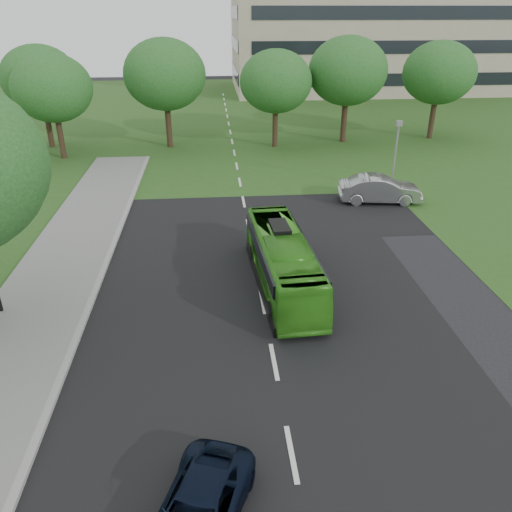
# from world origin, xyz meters

# --- Properties ---
(ground) EXTENTS (160.00, 160.00, 0.00)m
(ground) POSITION_xyz_m (0.00, 0.00, 0.00)
(ground) COLOR black
(ground) RESTS_ON ground
(street_surfaces) EXTENTS (120.00, 120.00, 0.15)m
(street_surfaces) POSITION_xyz_m (-0.38, 22.75, 0.03)
(street_surfaces) COLOR black
(street_surfaces) RESTS_ON ground
(tree_park_a) EXTENTS (6.07, 6.07, 8.07)m
(tree_park_a) POSITION_xyz_m (-13.94, 25.62, 5.48)
(tree_park_a) COLOR black
(tree_park_a) RESTS_ON ground
(tree_park_b) EXTENTS (6.83, 6.83, 8.95)m
(tree_park_b) POSITION_xyz_m (-5.54, 28.63, 6.04)
(tree_park_b) COLOR black
(tree_park_b) RESTS_ON ground
(tree_park_c) EXTENTS (6.08, 6.08, 8.08)m
(tree_park_c) POSITION_xyz_m (3.69, 27.88, 5.48)
(tree_park_c) COLOR black
(tree_park_c) RESTS_ON ground
(tree_park_d) EXTENTS (6.83, 6.83, 9.03)m
(tree_park_d) POSITION_xyz_m (10.11, 29.15, 6.11)
(tree_park_d) COLOR black
(tree_park_d) RESTS_ON ground
(tree_park_e) EXTENTS (6.43, 6.43, 8.57)m
(tree_park_e) POSITION_xyz_m (18.61, 29.77, 5.82)
(tree_park_e) COLOR black
(tree_park_e) RESTS_ON ground
(tree_park_f) EXTENTS (6.33, 6.33, 8.45)m
(tree_park_f) POSITION_xyz_m (-15.95, 29.56, 5.74)
(tree_park_f) COLOR black
(tree_park_f) RESTS_ON ground
(bus) EXTENTS (2.53, 8.68, 2.39)m
(bus) POSITION_xyz_m (1.00, 3.25, 1.19)
(bus) COLOR green
(bus) RESTS_ON ground
(sedan) EXTENTS (5.24, 2.35, 1.67)m
(sedan) POSITION_xyz_m (8.50, 13.27, 0.83)
(sedan) COLOR #A2A3A7
(sedan) RESTS_ON ground
(camera_pole) EXTENTS (0.47, 0.43, 4.63)m
(camera_pole) POSITION_xyz_m (10.00, 15.31, 2.99)
(camera_pole) COLOR gray
(camera_pole) RESTS_ON ground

